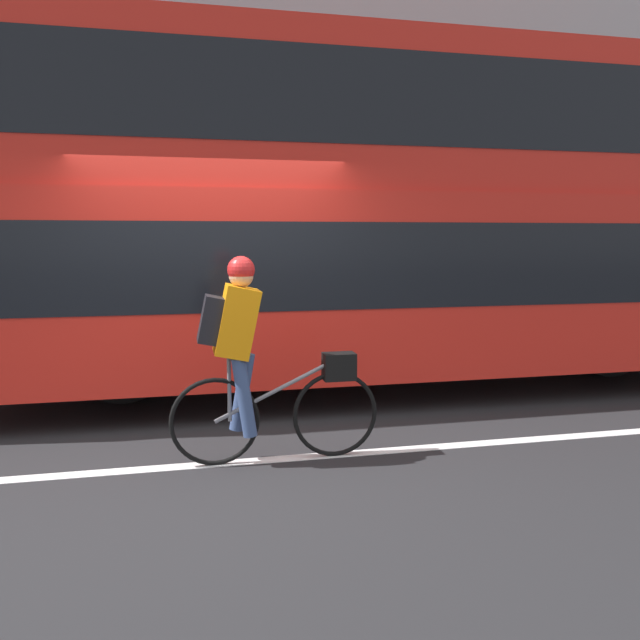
# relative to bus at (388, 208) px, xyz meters

# --- Properties ---
(ground_plane) EXTENTS (80.00, 80.00, 0.00)m
(ground_plane) POSITION_rel_bus_xyz_m (-2.08, -2.12, -2.13)
(ground_plane) COLOR #232326
(road_center_line) EXTENTS (50.00, 0.14, 0.01)m
(road_center_line) POSITION_rel_bus_xyz_m (-2.08, -2.19, -2.12)
(road_center_line) COLOR silver
(road_center_line) RESTS_ON ground_plane
(sidewalk_curb) EXTENTS (60.00, 2.16, 0.13)m
(sidewalk_curb) POSITION_rel_bus_xyz_m (-2.08, 3.45, -2.06)
(sidewalk_curb) COLOR gray
(sidewalk_curb) RESTS_ON ground_plane
(building_facade) EXTENTS (60.00, 0.30, 8.83)m
(building_facade) POSITION_rel_bus_xyz_m (-2.08, 4.68, 2.29)
(building_facade) COLOR #9E9EA3
(building_facade) RESTS_ON ground_plane
(bus) EXTENTS (9.75, 2.43, 3.81)m
(bus) POSITION_rel_bus_xyz_m (0.00, 0.00, 0.00)
(bus) COLOR black
(bus) RESTS_ON ground_plane
(cyclist_on_bike) EXTENTS (1.68, 0.32, 1.65)m
(cyclist_on_bike) POSITION_rel_bus_xyz_m (-1.83, -2.21, -1.24)
(cyclist_on_bike) COLOR black
(cyclist_on_bike) RESTS_ON ground_plane
(street_sign_post) EXTENTS (0.36, 0.09, 2.37)m
(street_sign_post) POSITION_rel_bus_xyz_m (-0.25, 3.33, -0.67)
(street_sign_post) COLOR #59595B
(street_sign_post) RESTS_ON sidewalk_curb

